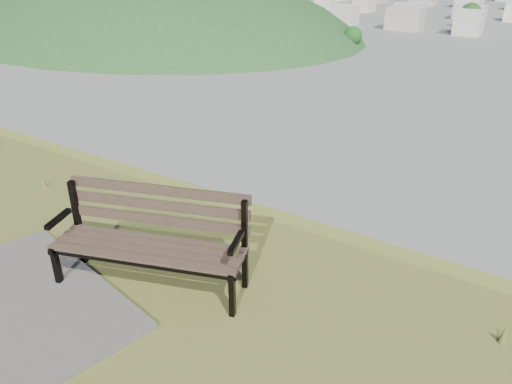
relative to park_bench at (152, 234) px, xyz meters
The scene contains 2 objects.
park_bench is the anchor object (origin of this frame).
green_wooded_hill 192.95m from the park_bench, 134.08° to the left, with size 182.26×145.81×91.13m.
Camera 1 is at (2.42, -0.91, 28.20)m, focal length 35.00 mm.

